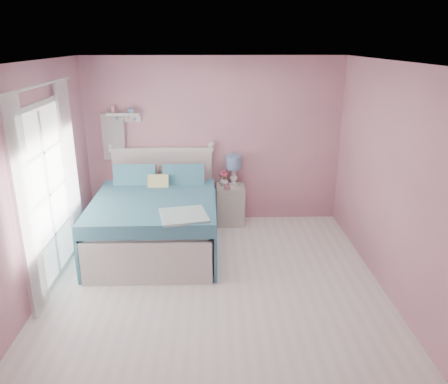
{
  "coord_description": "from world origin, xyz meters",
  "views": [
    {
      "loc": [
        -0.02,
        -4.51,
        2.81
      ],
      "look_at": [
        0.13,
        1.2,
        0.82
      ],
      "focal_mm": 35.0,
      "sensor_mm": 36.0,
      "label": 1
    }
  ],
  "objects_px": {
    "nightstand": "(230,205)",
    "teacup": "(227,187)",
    "bed": "(157,220)",
    "table_lamp": "(234,164)",
    "vase": "(224,181)"
  },
  "relations": [
    {
      "from": "nightstand",
      "to": "teacup",
      "type": "xyz_separation_m",
      "value": [
        -0.06,
        -0.15,
        0.35
      ]
    },
    {
      "from": "bed",
      "to": "teacup",
      "type": "bearing_deg",
      "value": 32.66
    },
    {
      "from": "bed",
      "to": "teacup",
      "type": "xyz_separation_m",
      "value": [
        1.02,
        0.66,
        0.26
      ]
    },
    {
      "from": "bed",
      "to": "vase",
      "type": "relative_size",
      "value": 14.33
    },
    {
      "from": "bed",
      "to": "table_lamp",
      "type": "bearing_deg",
      "value": 37.84
    },
    {
      "from": "vase",
      "to": "bed",
      "type": "bearing_deg",
      "value": -138.53
    },
    {
      "from": "bed",
      "to": "teacup",
      "type": "height_order",
      "value": "bed"
    },
    {
      "from": "table_lamp",
      "to": "teacup",
      "type": "xyz_separation_m",
      "value": [
        -0.11,
        -0.23,
        -0.3
      ]
    },
    {
      "from": "teacup",
      "to": "vase",
      "type": "bearing_deg",
      "value": 102.21
    },
    {
      "from": "table_lamp",
      "to": "vase",
      "type": "distance_m",
      "value": 0.31
    },
    {
      "from": "teacup",
      "to": "nightstand",
      "type": "bearing_deg",
      "value": 68.78
    },
    {
      "from": "vase",
      "to": "teacup",
      "type": "distance_m",
      "value": 0.21
    },
    {
      "from": "vase",
      "to": "teacup",
      "type": "bearing_deg",
      "value": -77.79
    },
    {
      "from": "nightstand",
      "to": "bed",
      "type": "bearing_deg",
      "value": -142.82
    },
    {
      "from": "table_lamp",
      "to": "teacup",
      "type": "relative_size",
      "value": 4.81
    }
  ]
}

